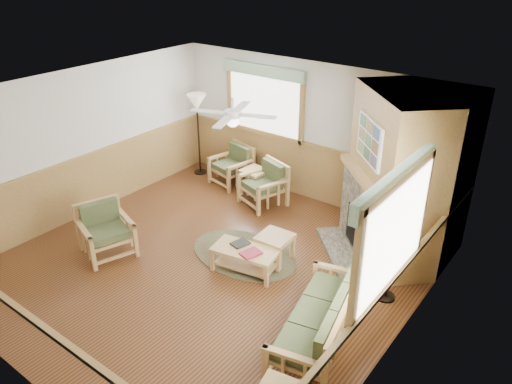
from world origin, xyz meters
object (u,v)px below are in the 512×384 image
Objects in this scene: floor_lamp_left at (198,135)px; coffee_table at (245,260)px; armchair_back_left at (231,166)px; footstool at (275,248)px; sofa at (319,317)px; armchair_back_right at (263,185)px; armchair_left at (106,231)px; floor_lamp_right at (393,245)px; end_table_chairs at (255,182)px.

coffee_table is at bearing -36.77° from floor_lamp_left.
armchair_back_left reaches higher than footstool.
sofa is 3.62× the size of footstool.
armchair_back_right is 1.93m from footstool.
footstool is 0.28× the size of floor_lamp_left.
footstool is at bearing -37.74° from armchair_left.
armchair_back_left is at bearing -179.03° from armchair_back_right.
sofa is 1.96m from footstool.
coffee_table is 2.24m from floor_lamp_right.
armchair_back_left is 3.19m from coffee_table.
sofa is 2.22× the size of armchair_back_right.
floor_lamp_left is at bearing -168.16° from armchair_back_left.
floor_lamp_left is at bearing 162.57° from floor_lamp_right.
floor_lamp_right reaches higher than armchair_left.
footstool is at bearing -174.58° from floor_lamp_right.
footstool is 3.78m from floor_lamp_left.
floor_lamp_right is (5.10, -1.60, 0.00)m from floor_lamp_left.
armchair_back_right is 2.07m from floor_lamp_left.
sofa is 3.40× the size of end_table_chairs.
sofa is at bearing -41.99° from end_table_chairs.
armchair_left reaches higher than footstool.
sofa reaches higher than footstool.
coffee_table is (-1.71, 0.68, -0.22)m from sofa.
floor_lamp_right reaches higher than coffee_table.
floor_lamp_right is (3.49, -1.49, 0.63)m from end_table_chairs.
armchair_back_left reaches higher than end_table_chairs.
armchair_left is 1.57× the size of end_table_chairs.
floor_lamp_right is at bearing 154.96° from sofa.
sofa is 5.67m from floor_lamp_left.
armchair_back_left is at bearing 20.56° from armchair_left.
armchair_back_right reaches higher than coffee_table.
floor_lamp_left is (-3.09, 2.31, 0.69)m from coffee_table.
armchair_left is 2.31m from coffee_table.
sofa is at bearing -32.39° from coffee_table.
floor_lamp_right reaches higher than footstool.
end_table_chairs is at bearing 135.00° from footstool.
armchair_back_left is 2.96m from footstool.
armchair_back_right is at bearing -31.72° from end_table_chairs.
armchair_back_right is 0.46m from end_table_chairs.
sofa reaches higher than armchair_back_left.
sofa is at bearing -31.92° from floor_lamp_left.
floor_lamp_right is (2.01, 0.71, 0.70)m from coffee_table.
sofa is at bearing -38.37° from footstool.
armchair_back_right reaches higher than end_table_chairs.
floor_lamp_left is at bearing 35.80° from armchair_left.
floor_lamp_left is (-3.27, 1.78, 0.67)m from footstool.
armchair_back_left is 0.45× the size of floor_lamp_right.
sofa is at bearing -66.89° from armchair_left.
coffee_table is (1.11, -1.96, -0.21)m from armchair_back_right.
coffee_table is at bearing -46.41° from armchair_left.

